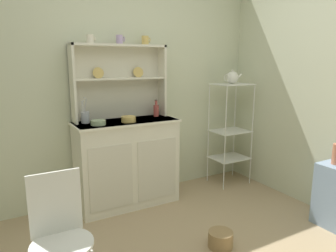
% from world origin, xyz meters
% --- Properties ---
extents(wall_back, '(3.84, 0.05, 2.50)m').
position_xyz_m(wall_back, '(0.00, 1.62, 1.25)').
color(wall_back, beige).
rests_on(wall_back, ground).
extents(hutch_cabinet, '(1.05, 0.45, 0.90)m').
position_xyz_m(hutch_cabinet, '(-0.05, 1.37, 0.46)').
color(hutch_cabinet, silver).
rests_on(hutch_cabinet, ground).
extents(hutch_shelf_unit, '(0.98, 0.18, 0.76)m').
position_xyz_m(hutch_shelf_unit, '(-0.05, 1.53, 1.33)').
color(hutch_shelf_unit, silver).
rests_on(hutch_shelf_unit, hutch_cabinet).
extents(bakers_rack, '(0.43, 0.34, 1.23)m').
position_xyz_m(bakers_rack, '(1.27, 1.31, 0.74)').
color(bakers_rack, silver).
rests_on(bakers_rack, ground).
extents(wire_chair, '(0.36, 0.36, 0.85)m').
position_xyz_m(wire_chair, '(-0.93, 0.22, 0.52)').
color(wire_chair, white).
rests_on(wire_chair, ground).
extents(floor_basket, '(0.20, 0.20, 0.13)m').
position_xyz_m(floor_basket, '(0.30, 0.25, 0.07)').
color(floor_basket, '#93754C').
rests_on(floor_basket, ground).
extents(cup_cream_0, '(0.08, 0.07, 0.08)m').
position_xyz_m(cup_cream_0, '(-0.34, 1.49, 1.69)').
color(cup_cream_0, silver).
rests_on(cup_cream_0, hutch_shelf_unit).
extents(cup_lilac_1, '(0.08, 0.07, 0.09)m').
position_xyz_m(cup_lilac_1, '(-0.05, 1.49, 1.70)').
color(cup_lilac_1, '#B79ECC').
rests_on(cup_lilac_1, hutch_shelf_unit).
extents(cup_gold_2, '(0.09, 0.07, 0.09)m').
position_xyz_m(cup_gold_2, '(0.24, 1.49, 1.70)').
color(cup_gold_2, '#DBB760').
rests_on(cup_gold_2, hutch_shelf_unit).
extents(bowl_mixing_large, '(0.14, 0.14, 0.05)m').
position_xyz_m(bowl_mixing_large, '(-0.36, 1.29, 0.92)').
color(bowl_mixing_large, '#9EB78E').
rests_on(bowl_mixing_large, hutch_cabinet).
extents(bowl_floral_medium, '(0.14, 0.14, 0.06)m').
position_xyz_m(bowl_floral_medium, '(-0.05, 1.29, 0.92)').
color(bowl_floral_medium, '#DBB760').
rests_on(bowl_floral_medium, hutch_cabinet).
extents(jam_bottle, '(0.06, 0.06, 0.18)m').
position_xyz_m(jam_bottle, '(0.34, 1.45, 0.97)').
color(jam_bottle, '#B74C47').
rests_on(jam_bottle, hutch_cabinet).
extents(utensil_jar, '(0.08, 0.08, 0.25)m').
position_xyz_m(utensil_jar, '(-0.44, 1.45, 0.96)').
color(utensil_jar, '#B2B7C6').
rests_on(utensil_jar, hutch_cabinet).
extents(porcelain_teapot, '(0.23, 0.14, 0.17)m').
position_xyz_m(porcelain_teapot, '(1.27, 1.31, 1.30)').
color(porcelain_teapot, white).
rests_on(porcelain_teapot, bakers_rack).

